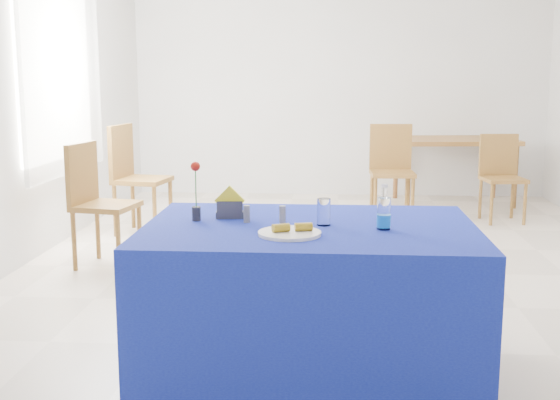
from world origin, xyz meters
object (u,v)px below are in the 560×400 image
at_px(chair_bg_left, 391,165).
at_px(chair_bg_right, 501,171).
at_px(plate, 290,233).
at_px(oak_table, 454,145).
at_px(water_bottle, 384,214).
at_px(blue_table, 309,300).
at_px(chair_win_b, 133,171).
at_px(chair_win_a, 95,196).

xyz_separation_m(chair_bg_left, chair_bg_right, (1.11, -0.03, -0.05)).
distance_m(plate, oak_table, 5.33).
bearing_deg(chair_bg_left, water_bottle, -97.42).
xyz_separation_m(blue_table, chair_win_b, (-1.74, 3.07, 0.21)).
bearing_deg(water_bottle, chair_win_b, 123.67).
xyz_separation_m(plate, oak_table, (1.61, 5.08, -0.09)).
distance_m(chair_bg_left, chair_bg_right, 1.11).
xyz_separation_m(blue_table, water_bottle, (0.35, -0.07, 0.45)).
bearing_deg(plate, chair_win_b, 116.73).
bearing_deg(water_bottle, chair_bg_left, 84.53).
relative_size(oak_table, chair_bg_left, 1.45).
distance_m(blue_table, chair_win_b, 3.54).
relative_size(blue_table, water_bottle, 7.44).
distance_m(plate, chair_win_a, 2.69).
height_order(plate, chair_bg_left, chair_bg_left).
relative_size(blue_table, chair_win_b, 1.57).
xyz_separation_m(plate, water_bottle, (0.43, 0.15, 0.06)).
height_order(plate, chair_bg_right, chair_bg_right).
bearing_deg(plate, chair_win_a, 127.35).
xyz_separation_m(oak_table, chair_bg_right, (0.31, -0.96, -0.17)).
distance_m(chair_bg_right, chair_win_a, 4.07).
bearing_deg(chair_bg_right, chair_win_b, -173.67).
relative_size(blue_table, chair_bg_right, 1.82).
bearing_deg(chair_win_a, blue_table, -128.29).
bearing_deg(chair_win_b, water_bottle, -137.61).
height_order(chair_bg_left, chair_bg_right, chair_bg_left).
distance_m(oak_table, chair_win_b, 3.73).
bearing_deg(plate, oak_table, 72.40).
bearing_deg(chair_win_a, plate, -132.80).
bearing_deg(oak_table, chair_win_b, -151.27).
relative_size(plate, blue_table, 0.18).
bearing_deg(plate, chair_bg_left, 78.86).
height_order(plate, chair_win_b, chair_win_b).
relative_size(water_bottle, chair_bg_left, 0.22).
bearing_deg(blue_table, oak_table, 72.57).
bearing_deg(oak_table, chair_bg_right, -72.14).
relative_size(plate, chair_bg_right, 0.33).
bearing_deg(chair_bg_right, chair_bg_left, 171.72).
distance_m(blue_table, chair_win_a, 2.57).
bearing_deg(chair_bg_left, plate, -103.09).
height_order(oak_table, chair_bg_left, chair_bg_left).
bearing_deg(oak_table, blue_table, -107.43).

